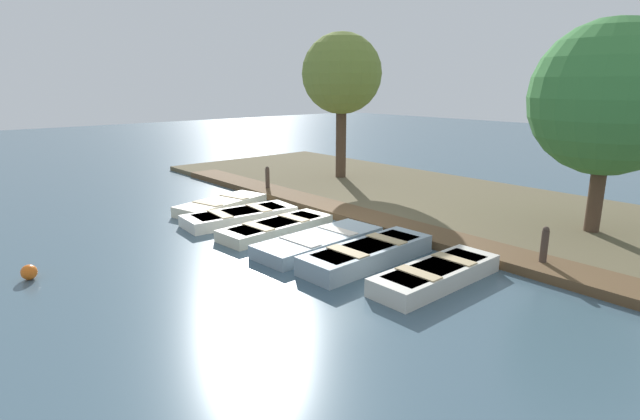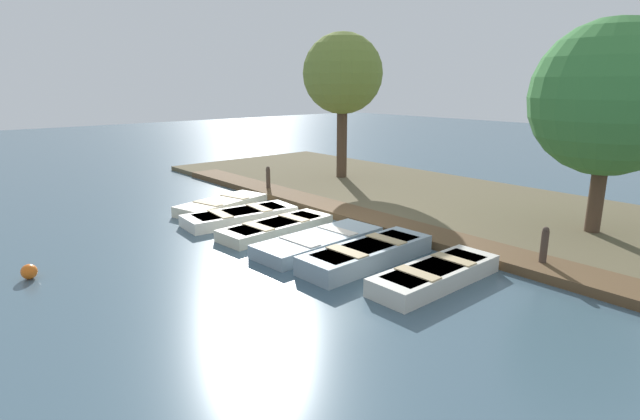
% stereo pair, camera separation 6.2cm
% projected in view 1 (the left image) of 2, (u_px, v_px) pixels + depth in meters
% --- Properties ---
extents(ground_plane, '(80.00, 80.00, 0.00)m').
position_uv_depth(ground_plane, '(327.00, 232.00, 13.52)').
color(ground_plane, '#425B6B').
extents(shore_bank, '(8.00, 24.00, 0.18)m').
position_uv_depth(shore_bank, '(439.00, 201.00, 16.66)').
color(shore_bank, brown).
rests_on(shore_bank, ground_plane).
extents(dock_walkway, '(1.16, 19.65, 0.21)m').
position_uv_depth(dock_walkway, '(366.00, 218.00, 14.46)').
color(dock_walkway, brown).
rests_on(dock_walkway, ground_plane).
extents(rowboat_0, '(3.20, 1.83, 0.35)m').
position_uv_depth(rowboat_0, '(221.00, 205.00, 15.76)').
color(rowboat_0, beige).
rests_on(rowboat_0, ground_plane).
extents(rowboat_1, '(3.33, 1.43, 0.35)m').
position_uv_depth(rowboat_1, '(240.00, 216.00, 14.44)').
color(rowboat_1, silver).
rests_on(rowboat_1, ground_plane).
extents(rowboat_2, '(3.30, 1.31, 0.33)m').
position_uv_depth(rowboat_2, '(277.00, 227.00, 13.35)').
color(rowboat_2, beige).
rests_on(rowboat_2, ground_plane).
extents(rowboat_3, '(3.42, 1.42, 0.35)m').
position_uv_depth(rowboat_3, '(319.00, 242.00, 12.10)').
color(rowboat_3, '#8C9EA8').
rests_on(rowboat_3, ground_plane).
extents(rowboat_4, '(3.40, 1.18, 0.44)m').
position_uv_depth(rowboat_4, '(367.00, 254.00, 11.11)').
color(rowboat_4, '#8C9EA8').
rests_on(rowboat_4, ground_plane).
extents(rowboat_5, '(3.12, 1.03, 0.39)m').
position_uv_depth(rowboat_5, '(436.00, 274.00, 10.00)').
color(rowboat_5, beige).
rests_on(rowboat_5, ground_plane).
extents(mooring_post_near, '(0.15, 0.15, 0.99)m').
position_uv_depth(mooring_post_near, '(268.00, 180.00, 18.07)').
color(mooring_post_near, '#47382D').
rests_on(mooring_post_near, ground_plane).
extents(mooring_post_far, '(0.15, 0.15, 0.99)m').
position_uv_depth(mooring_post_far, '(544.00, 249.00, 10.59)').
color(mooring_post_far, '#47382D').
rests_on(mooring_post_far, ground_plane).
extents(buoy, '(0.31, 0.31, 0.31)m').
position_uv_depth(buoy, '(29.00, 272.00, 10.20)').
color(buoy, orange).
rests_on(buoy, ground_plane).
extents(park_tree_far_left, '(3.12, 3.12, 5.83)m').
position_uv_depth(park_tree_far_left, '(342.00, 75.00, 19.38)').
color(park_tree_far_left, '#4C3828').
rests_on(park_tree_far_left, ground_plane).
extents(park_tree_left, '(3.79, 3.79, 5.45)m').
position_uv_depth(park_tree_left, '(610.00, 98.00, 12.12)').
color(park_tree_left, '#4C3828').
rests_on(park_tree_left, ground_plane).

